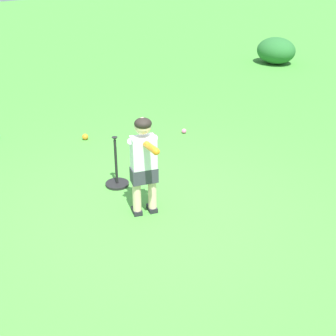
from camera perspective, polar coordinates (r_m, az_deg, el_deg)
name	(u,v)px	position (r m, az deg, el deg)	size (l,w,h in m)	color
ground_plane	(154,214)	(4.90, -1.71, -5.74)	(40.00, 40.00, 0.00)	#479338
child_batter	(144,158)	(4.61, -3.04, 1.26)	(0.62, 0.31, 1.08)	#232328
play_ball_by_bucket	(184,131)	(6.92, 2.01, 4.64)	(0.07, 0.07, 0.07)	pink
play_ball_near_batter	(85,137)	(6.79, -10.32, 3.87)	(0.09, 0.09, 0.09)	orange
batting_tee	(117,177)	(5.43, -6.42, -1.16)	(0.28, 0.28, 0.62)	black
shrub_right_background	(276,51)	(11.32, 13.35, 14.09)	(0.94, 0.83, 0.60)	#286B2D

